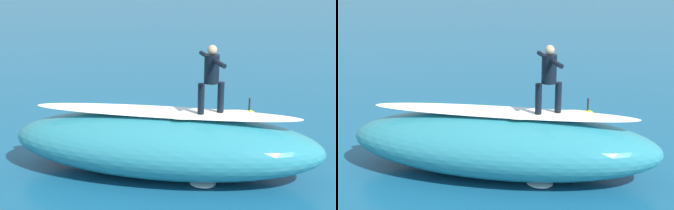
% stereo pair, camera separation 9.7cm
% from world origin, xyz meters
% --- Properties ---
extents(ground_plane, '(120.00, 120.00, 0.00)m').
position_xyz_m(ground_plane, '(0.00, 0.00, 0.00)').
color(ground_plane, '#145175').
extents(wave_crest, '(8.21, 4.62, 1.60)m').
position_xyz_m(wave_crest, '(-0.53, 2.77, 0.80)').
color(wave_crest, teal).
rests_on(wave_crest, ground_plane).
extents(wave_foam_lip, '(6.63, 2.68, 0.08)m').
position_xyz_m(wave_foam_lip, '(-0.53, 2.77, 1.64)').
color(wave_foam_lip, white).
rests_on(wave_foam_lip, wave_crest).
extents(surfboard_riding, '(2.05, 0.86, 0.08)m').
position_xyz_m(surfboard_riding, '(-1.61, 3.08, 1.64)').
color(surfboard_riding, '#EAE5C6').
rests_on(surfboard_riding, wave_crest).
extents(surfer_riding, '(0.65, 1.56, 1.65)m').
position_xyz_m(surfer_riding, '(-1.61, 3.08, 2.64)').
color(surfer_riding, black).
rests_on(surfer_riding, surfboard_riding).
extents(surfboard_paddling, '(0.67, 2.09, 0.09)m').
position_xyz_m(surfboard_paddling, '(0.06, -0.85, 0.05)').
color(surfboard_paddling, '#EAE5C6').
rests_on(surfboard_paddling, ground_plane).
extents(surfer_paddling, '(0.40, 1.62, 0.29)m').
position_xyz_m(surfer_paddling, '(0.07, -0.97, 0.22)').
color(surfer_paddling, black).
rests_on(surfer_paddling, surfboard_paddling).
extents(buoy_marker, '(0.58, 0.58, 0.99)m').
position_xyz_m(buoy_marker, '(-3.52, -0.31, 0.29)').
color(buoy_marker, yellow).
rests_on(buoy_marker, ground_plane).
extents(foam_patch_near, '(0.64, 0.67, 0.10)m').
position_xyz_m(foam_patch_near, '(-1.00, -0.87, 0.05)').
color(foam_patch_near, white).
rests_on(foam_patch_near, ground_plane).
extents(foam_patch_mid, '(0.86, 0.84, 0.11)m').
position_xyz_m(foam_patch_mid, '(-1.37, 3.51, 0.05)').
color(foam_patch_mid, white).
rests_on(foam_patch_mid, ground_plane).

